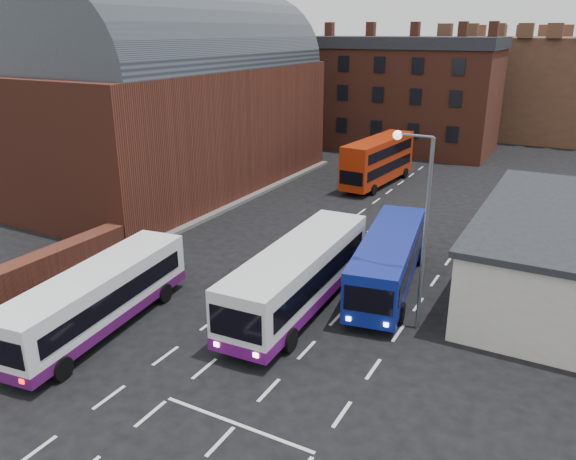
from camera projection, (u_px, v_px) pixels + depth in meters
The scene contains 12 objects.
ground at pixel (178, 347), 24.12m from camera, with size 180.00×180.00×0.00m, color black.
railway_station at pixel (185, 98), 45.89m from camera, with size 12.00×28.00×16.00m.
forecourt_wall at pixel (50, 267), 30.03m from camera, with size 1.20×10.00×1.80m, color #602B1E.
brick_terrace at pixel (393, 99), 63.08m from camera, with size 22.00×10.00×11.00m, color brown.
castle_keep at pixel (529, 85), 74.13m from camera, with size 22.00×22.00×12.00m, color brown.
bus_white_outbound at pixel (98, 295), 25.01m from camera, with size 3.67×10.79×2.88m.
bus_white_inbound at pixel (299, 272), 26.89m from camera, with size 3.32×11.84×3.20m.
bus_blue at pixel (389, 258), 29.01m from camera, with size 4.18×11.01×2.93m.
bus_red_double at pixel (378, 161), 48.70m from camera, with size 3.20×10.33×4.07m.
street_lamp at pixel (420, 215), 23.99m from camera, with size 1.81×0.39×8.90m.
pedestrian_red at pixel (12, 319), 24.61m from camera, with size 0.65×0.43×1.78m, color #A42F1C.
pedestrian_beige at pixel (33, 309), 25.95m from camera, with size 0.66×0.52×1.37m, color tan.
Camera 1 is at (14.16, -16.25, 12.85)m, focal length 35.00 mm.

